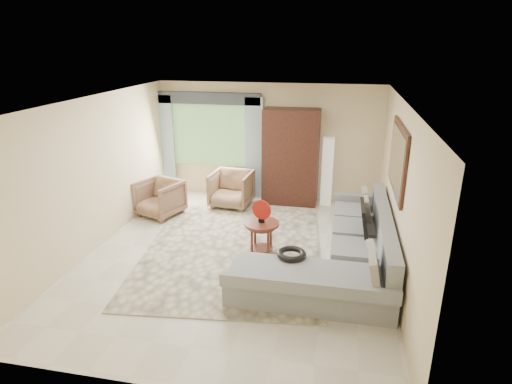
% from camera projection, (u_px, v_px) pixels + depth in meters
% --- Properties ---
extents(ground, '(6.00, 6.00, 0.00)m').
position_uv_depth(ground, '(238.00, 256.00, 7.26)').
color(ground, silver).
rests_on(ground, ground).
extents(area_rug, '(3.41, 4.30, 0.02)m').
position_uv_depth(area_rug, '(233.00, 249.00, 7.47)').
color(area_rug, beige).
rests_on(area_rug, ground).
extents(sectional_sofa, '(2.30, 3.46, 0.90)m').
position_uv_depth(sectional_sofa, '(345.00, 256.00, 6.68)').
color(sectional_sofa, gray).
rests_on(sectional_sofa, ground).
extents(tv_screen, '(0.14, 0.74, 0.48)m').
position_uv_depth(tv_screen, '(364.00, 218.00, 6.97)').
color(tv_screen, black).
rests_on(tv_screen, sectional_sofa).
extents(garden_hose, '(0.43, 0.43, 0.09)m').
position_uv_depth(garden_hose, '(291.00, 254.00, 6.18)').
color(garden_hose, black).
rests_on(garden_hose, sectional_sofa).
extents(coffee_table, '(0.59, 0.59, 0.59)m').
position_uv_depth(coffee_table, '(261.00, 238.00, 7.22)').
color(coffee_table, '#532616').
rests_on(coffee_table, ground).
extents(red_disc, '(0.33, 0.12, 0.34)m').
position_uv_depth(red_disc, '(262.00, 210.00, 7.05)').
color(red_disc, '#9D160F').
rests_on(red_disc, coffee_table).
extents(armchair_left, '(1.04, 1.05, 0.75)m').
position_uv_depth(armchair_left, '(159.00, 198.00, 8.84)').
color(armchair_left, '#906A4E').
rests_on(armchair_left, ground).
extents(armchair_right, '(0.90, 0.92, 0.78)m').
position_uv_depth(armchair_right, '(231.00, 189.00, 9.33)').
color(armchair_right, '#9B7254').
rests_on(armchair_right, ground).
extents(potted_plant, '(0.53, 0.48, 0.51)m').
position_uv_depth(potted_plant, '(168.00, 190.00, 9.66)').
color(potted_plant, '#999999').
rests_on(potted_plant, ground).
extents(armoire, '(1.20, 0.55, 2.10)m').
position_uv_depth(armoire, '(291.00, 157.00, 9.32)').
color(armoire, black).
rests_on(armoire, ground).
extents(floor_lamp, '(0.24, 0.24, 1.50)m').
position_uv_depth(floor_lamp, '(327.00, 172.00, 9.33)').
color(floor_lamp, silver).
rests_on(floor_lamp, ground).
extents(window, '(1.80, 0.04, 1.40)m').
position_uv_depth(window, '(210.00, 135.00, 9.79)').
color(window, '#669E59').
rests_on(window, wall_back).
extents(curtain_left, '(0.40, 0.08, 2.30)m').
position_uv_depth(curtain_left, '(166.00, 145.00, 9.98)').
color(curtain_left, '#9EB7CC').
rests_on(curtain_left, ground).
extents(curtain_right, '(0.40, 0.08, 2.30)m').
position_uv_depth(curtain_right, '(254.00, 149.00, 9.59)').
color(curtain_right, '#9EB7CC').
rests_on(curtain_right, ground).
extents(valance, '(2.40, 0.12, 0.26)m').
position_uv_depth(valance, '(208.00, 98.00, 9.44)').
color(valance, '#1E232D').
rests_on(valance, wall_back).
extents(wall_mirror, '(0.05, 1.70, 1.05)m').
position_uv_depth(wall_mirror, '(397.00, 159.00, 6.54)').
color(wall_mirror, black).
rests_on(wall_mirror, wall_right).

